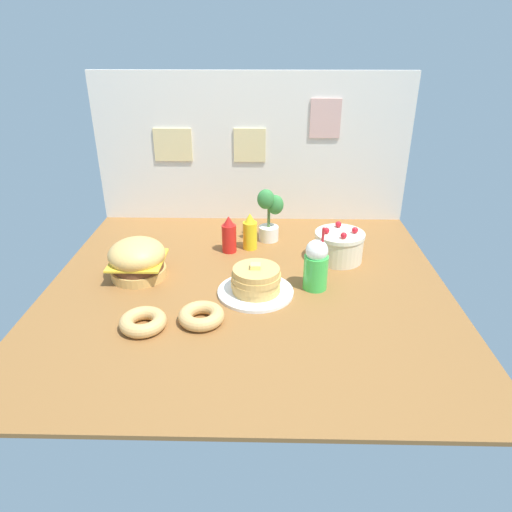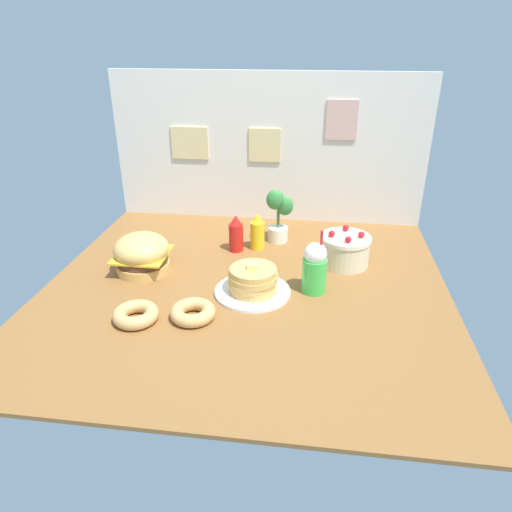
{
  "view_description": "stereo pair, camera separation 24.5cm",
  "coord_description": "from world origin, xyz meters",
  "px_view_note": "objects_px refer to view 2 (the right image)",
  "views": [
    {
      "loc": [
        0.09,
        -2.13,
        1.22
      ],
      "look_at": [
        0.05,
        0.07,
        0.15
      ],
      "focal_mm": 32.56,
      "sensor_mm": 36.0,
      "label": 1
    },
    {
      "loc": [
        0.34,
        -2.11,
        1.22
      ],
      "look_at": [
        0.05,
        0.07,
        0.15
      ],
      "focal_mm": 32.56,
      "sensor_mm": 36.0,
      "label": 2
    }
  ],
  "objects_px": {
    "mustard_bottle": "(258,232)",
    "pancake_stack": "(253,283)",
    "layer_cake": "(345,250)",
    "ketchup_bottle": "(236,234)",
    "donut_chocolate": "(193,312)",
    "donut_pink_glaze": "(136,314)",
    "cream_soda_cup": "(315,267)",
    "potted_plant": "(278,213)",
    "burger": "(142,254)"
  },
  "relations": [
    {
      "from": "mustard_bottle",
      "to": "pancake_stack",
      "type": "bearing_deg",
      "value": -85.25
    },
    {
      "from": "layer_cake",
      "to": "ketchup_bottle",
      "type": "xyz_separation_m",
      "value": [
        -0.65,
        0.1,
        0.02
      ]
    },
    {
      "from": "pancake_stack",
      "to": "donut_chocolate",
      "type": "relative_size",
      "value": 1.83
    },
    {
      "from": "ketchup_bottle",
      "to": "donut_pink_glaze",
      "type": "height_order",
      "value": "ketchup_bottle"
    },
    {
      "from": "ketchup_bottle",
      "to": "cream_soda_cup",
      "type": "distance_m",
      "value": 0.65
    },
    {
      "from": "pancake_stack",
      "to": "donut_pink_glaze",
      "type": "xyz_separation_m",
      "value": [
        -0.5,
        -0.32,
        -0.03
      ]
    },
    {
      "from": "layer_cake",
      "to": "donut_chocolate",
      "type": "height_order",
      "value": "layer_cake"
    },
    {
      "from": "donut_pink_glaze",
      "to": "potted_plant",
      "type": "bearing_deg",
      "value": 60.18
    },
    {
      "from": "cream_soda_cup",
      "to": "pancake_stack",
      "type": "bearing_deg",
      "value": -167.1
    },
    {
      "from": "potted_plant",
      "to": "donut_chocolate",
      "type": "bearing_deg",
      "value": -108.4
    },
    {
      "from": "mustard_bottle",
      "to": "donut_pink_glaze",
      "type": "height_order",
      "value": "mustard_bottle"
    },
    {
      "from": "pancake_stack",
      "to": "layer_cake",
      "type": "relative_size",
      "value": 1.36
    },
    {
      "from": "layer_cake",
      "to": "cream_soda_cup",
      "type": "relative_size",
      "value": 0.83
    },
    {
      "from": "ketchup_bottle",
      "to": "cream_soda_cup",
      "type": "bearing_deg",
      "value": -41.84
    },
    {
      "from": "layer_cake",
      "to": "cream_soda_cup",
      "type": "bearing_deg",
      "value": -116.89
    },
    {
      "from": "donut_pink_glaze",
      "to": "cream_soda_cup",
      "type": "bearing_deg",
      "value": 25.56
    },
    {
      "from": "donut_chocolate",
      "to": "ketchup_bottle",
      "type": "bearing_deg",
      "value": 84.5
    },
    {
      "from": "layer_cake",
      "to": "donut_pink_glaze",
      "type": "xyz_separation_m",
      "value": [
        -0.98,
        -0.72,
        -0.05
      ]
    },
    {
      "from": "cream_soda_cup",
      "to": "donut_chocolate",
      "type": "xyz_separation_m",
      "value": [
        -0.55,
        -0.33,
        -0.1
      ]
    },
    {
      "from": "layer_cake",
      "to": "donut_chocolate",
      "type": "xyz_separation_m",
      "value": [
        -0.72,
        -0.66,
        -0.05
      ]
    },
    {
      "from": "mustard_bottle",
      "to": "potted_plant",
      "type": "xyz_separation_m",
      "value": [
        0.11,
        0.13,
        0.08
      ]
    },
    {
      "from": "layer_cake",
      "to": "donut_pink_glaze",
      "type": "relative_size",
      "value": 1.34
    },
    {
      "from": "burger",
      "to": "layer_cake",
      "type": "distance_m",
      "value": 1.14
    },
    {
      "from": "pancake_stack",
      "to": "layer_cake",
      "type": "xyz_separation_m",
      "value": [
        0.48,
        0.4,
        0.03
      ]
    },
    {
      "from": "donut_pink_glaze",
      "to": "pancake_stack",
      "type": "bearing_deg",
      "value": 32.24
    },
    {
      "from": "cream_soda_cup",
      "to": "donut_pink_glaze",
      "type": "relative_size",
      "value": 1.61
    },
    {
      "from": "cream_soda_cup",
      "to": "donut_chocolate",
      "type": "distance_m",
      "value": 0.66
    },
    {
      "from": "donut_chocolate",
      "to": "potted_plant",
      "type": "bearing_deg",
      "value": 71.6
    },
    {
      "from": "ketchup_bottle",
      "to": "donut_chocolate",
      "type": "distance_m",
      "value": 0.77
    },
    {
      "from": "burger",
      "to": "layer_cake",
      "type": "bearing_deg",
      "value": 11.59
    },
    {
      "from": "ketchup_bottle",
      "to": "potted_plant",
      "type": "relative_size",
      "value": 0.66
    },
    {
      "from": "mustard_bottle",
      "to": "layer_cake",
      "type": "bearing_deg",
      "value": -15.74
    },
    {
      "from": "mustard_bottle",
      "to": "burger",
      "type": "bearing_deg",
      "value": -147.82
    },
    {
      "from": "mustard_bottle",
      "to": "potted_plant",
      "type": "relative_size",
      "value": 0.66
    },
    {
      "from": "donut_pink_glaze",
      "to": "ketchup_bottle",
      "type": "bearing_deg",
      "value": 67.98
    },
    {
      "from": "burger",
      "to": "pancake_stack",
      "type": "relative_size",
      "value": 0.78
    },
    {
      "from": "cream_soda_cup",
      "to": "donut_pink_glaze",
      "type": "xyz_separation_m",
      "value": [
        -0.81,
        -0.39,
        -0.1
      ]
    },
    {
      "from": "ketchup_bottle",
      "to": "donut_pink_glaze",
      "type": "relative_size",
      "value": 1.08
    },
    {
      "from": "burger",
      "to": "mustard_bottle",
      "type": "relative_size",
      "value": 1.33
    },
    {
      "from": "mustard_bottle",
      "to": "cream_soda_cup",
      "type": "distance_m",
      "value": 0.6
    },
    {
      "from": "pancake_stack",
      "to": "donut_pink_glaze",
      "type": "distance_m",
      "value": 0.6
    },
    {
      "from": "ketchup_bottle",
      "to": "donut_pink_glaze",
      "type": "distance_m",
      "value": 0.89
    },
    {
      "from": "potted_plant",
      "to": "donut_pink_glaze",
      "type": "bearing_deg",
      "value": -119.82
    },
    {
      "from": "cream_soda_cup",
      "to": "donut_pink_glaze",
      "type": "distance_m",
      "value": 0.91
    },
    {
      "from": "donut_chocolate",
      "to": "potted_plant",
      "type": "height_order",
      "value": "potted_plant"
    },
    {
      "from": "burger",
      "to": "ketchup_bottle",
      "type": "xyz_separation_m",
      "value": [
        0.47,
        0.33,
        0.0
      ]
    },
    {
      "from": "layer_cake",
      "to": "potted_plant",
      "type": "distance_m",
      "value": 0.5
    },
    {
      "from": "ketchup_bottle",
      "to": "potted_plant",
      "type": "bearing_deg",
      "value": 36.53
    },
    {
      "from": "layer_cake",
      "to": "cream_soda_cup",
      "type": "distance_m",
      "value": 0.37
    },
    {
      "from": "cream_soda_cup",
      "to": "potted_plant",
      "type": "distance_m",
      "value": 0.66
    }
  ]
}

